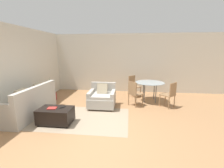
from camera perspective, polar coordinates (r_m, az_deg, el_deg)
ground_plane at (r=3.90m, az=-6.80°, el=-17.63°), size 20.00×20.00×0.00m
wall_back at (r=7.32m, az=0.13°, el=7.92°), size 12.00×0.06×2.75m
wall_left at (r=6.00m, az=-30.23°, el=5.25°), size 0.06×12.00×2.75m
area_rug at (r=4.68m, az=-12.44°, el=-12.51°), size 2.92×1.77×0.01m
couch at (r=5.30m, az=-29.05°, el=-7.07°), size 0.84×1.98×0.94m
armchair at (r=5.36m, az=-3.77°, el=-5.22°), size 0.92×0.91×0.83m
ottoman at (r=4.46m, az=-20.64°, el=-11.04°), size 0.90×0.56×0.43m
book_stack at (r=4.40m, az=-21.86°, el=-8.52°), size 0.25×0.20×0.02m
tv_remote_primary at (r=4.40m, az=-18.18°, el=-8.30°), size 0.11×0.17×0.01m
tv_remote_secondary at (r=4.37m, az=-18.50°, el=-8.51°), size 0.14×0.15×0.01m
potted_plant at (r=6.60m, az=-22.20°, el=-3.87°), size 0.43×0.43×0.96m
dining_table at (r=6.04m, az=14.21°, el=-0.16°), size 1.11×1.11×0.76m
dining_chair_near_left at (r=5.42m, az=8.45°, el=-3.03°), size 0.59×0.59×0.90m
dining_chair_near_right at (r=5.61m, az=21.22°, el=-3.25°), size 0.59×0.59×0.90m
dining_chair_far_left at (r=6.62m, az=8.14°, el=-0.20°), size 0.59×0.59×0.90m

